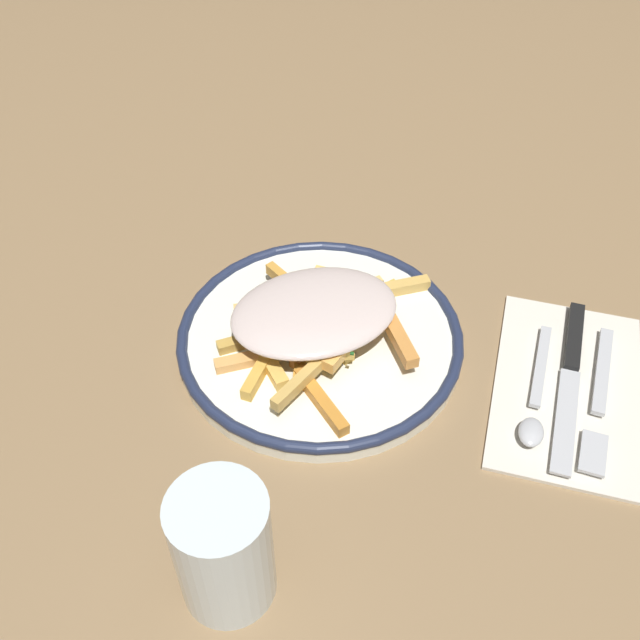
{
  "coord_description": "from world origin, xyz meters",
  "views": [
    {
      "loc": [
        -0.1,
        0.48,
        0.53
      ],
      "look_at": [
        0.0,
        0.0,
        0.04
      ],
      "focal_mm": 40.95,
      "sensor_mm": 36.0,
      "label": 1
    }
  ],
  "objects": [
    {
      "name": "ground_plane",
      "position": [
        0.0,
        0.0,
        0.0
      ],
      "size": [
        2.6,
        2.6,
        0.0
      ],
      "primitive_type": "plane",
      "color": "#8C6F4B"
    },
    {
      "name": "knife",
      "position": [
        -0.24,
        -0.01,
        0.01
      ],
      "size": [
        0.04,
        0.21,
        0.01
      ],
      "color": "black",
      "rests_on": "napkin"
    },
    {
      "name": "plate",
      "position": [
        0.0,
        0.0,
        0.01
      ],
      "size": [
        0.28,
        0.28,
        0.02
      ],
      "color": "white",
      "rests_on": "ground_plane"
    },
    {
      "name": "napkin",
      "position": [
        -0.24,
        0.01,
        0.0
      ],
      "size": [
        0.15,
        0.23,
        0.01
      ],
      "primitive_type": "cube",
      "rotation": [
        0.0,
        0.0,
        -0.06
      ],
      "color": "silver",
      "rests_on": "ground_plane"
    },
    {
      "name": "fork",
      "position": [
        -0.27,
        0.02,
        0.01
      ],
      "size": [
        0.04,
        0.18,
        0.01
      ],
      "color": "silver",
      "rests_on": "napkin"
    },
    {
      "name": "spoon",
      "position": [
        -0.21,
        0.04,
        0.01
      ],
      "size": [
        0.03,
        0.15,
        0.01
      ],
      "color": "silver",
      "rests_on": "napkin"
    },
    {
      "name": "fries_heap",
      "position": [
        0.0,
        -0.0,
        0.04
      ],
      "size": [
        0.21,
        0.22,
        0.04
      ],
      "color": "#E1B955",
      "rests_on": "plate"
    },
    {
      "name": "water_glass",
      "position": [
        0.01,
        0.26,
        0.06
      ],
      "size": [
        0.07,
        0.07,
        0.11
      ],
      "primitive_type": "cylinder",
      "color": "silver",
      "rests_on": "ground_plane"
    }
  ]
}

